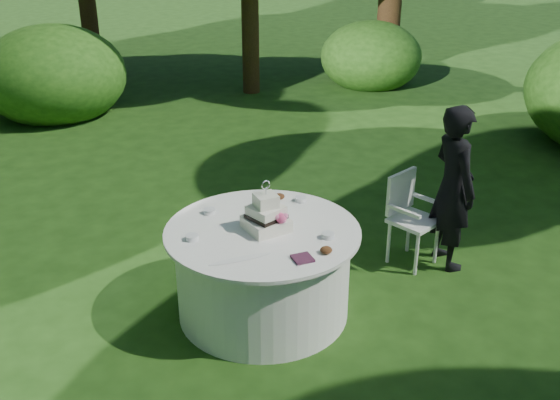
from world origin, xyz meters
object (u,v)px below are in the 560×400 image
object	(u,v)px
guest	(453,187)
chair	(409,211)
cake	(267,217)
napkins	(303,258)
table	(263,271)

from	to	relation	value
guest	chair	xyz separation A→B (m)	(-0.33, 0.18, -0.26)
cake	napkins	bearing A→B (deg)	-82.75
napkins	cake	distance (m)	0.55
cake	chair	bearing A→B (deg)	11.21
table	cake	distance (m)	0.50
napkins	guest	bearing A→B (deg)	20.25
guest	cake	distance (m)	1.87
napkins	chair	bearing A→B (deg)	29.96
table	chair	xyz separation A→B (m)	(1.56, 0.29, 0.13)
chair	cake	bearing A→B (deg)	-168.79
cake	chair	distance (m)	1.60
table	cake	xyz separation A→B (m)	(0.03, -0.01, 0.50)
guest	table	distance (m)	1.93
guest	table	xyz separation A→B (m)	(-1.89, -0.11, -0.38)
guest	chair	size ratio (longest dim) A/B	1.77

